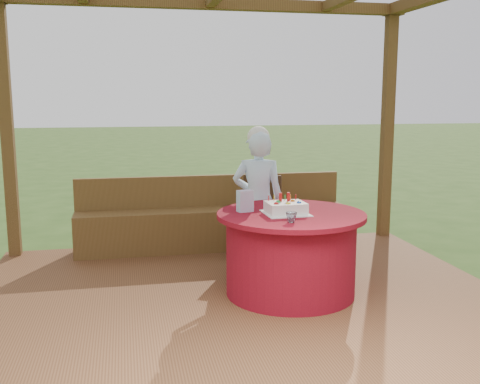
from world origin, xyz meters
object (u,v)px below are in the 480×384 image
object	(u,v)px
table	(291,253)
chair	(261,213)
drinking_glass	(291,217)
gift_bag	(245,201)
bench	(213,225)
birthday_cake	(286,208)
elderly_woman	(258,199)

from	to	relation	value
table	chair	world-z (taller)	chair
drinking_glass	chair	bearing A→B (deg)	85.08
table	drinking_glass	size ratio (longest dim) A/B	14.60
gift_bag	bench	bearing A→B (deg)	78.12
chair	birthday_cake	distance (m)	1.24
gift_bag	table	bearing A→B (deg)	-32.20
birthday_cake	chair	bearing A→B (deg)	86.15
table	chair	xyz separation A→B (m)	(0.02, 1.17, 0.11)
elderly_woman	birthday_cake	size ratio (longest dim) A/B	3.75
bench	chair	size ratio (longest dim) A/B	3.51
chair	birthday_cake	world-z (taller)	birthday_cake
drinking_glass	birthday_cake	bearing A→B (deg)	81.21
table	gift_bag	world-z (taller)	gift_bag
chair	drinking_glass	bearing A→B (deg)	-94.92
bench	birthday_cake	world-z (taller)	birthday_cake
chair	drinking_glass	xyz separation A→B (m)	(-0.13, -1.53, 0.28)
table	elderly_woman	distance (m)	0.81
bench	table	world-z (taller)	bench
bench	chair	bearing A→B (deg)	-43.99
bench	elderly_woman	distance (m)	1.02
table	drinking_glass	xyz separation A→B (m)	(-0.11, -0.35, 0.39)
birthday_cake	drinking_glass	world-z (taller)	birthday_cake
gift_bag	chair	bearing A→B (deg)	55.75
birthday_cake	gift_bag	size ratio (longest dim) A/B	2.05
chair	gift_bag	xyz separation A→B (m)	(-0.40, -1.05, 0.34)
elderly_woman	bench	bearing A→B (deg)	109.09
bench	drinking_glass	bearing A→B (deg)	-81.04
chair	birthday_cake	bearing A→B (deg)	-93.85
chair	drinking_glass	size ratio (longest dim) A/B	9.93
elderly_woman	birthday_cake	xyz separation A→B (m)	(0.06, -0.75, 0.06)
bench	elderly_woman	xyz separation A→B (m)	(0.30, -0.87, 0.44)
chair	drinking_glass	world-z (taller)	chair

